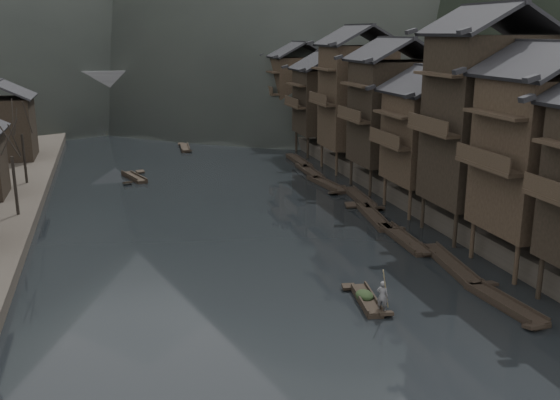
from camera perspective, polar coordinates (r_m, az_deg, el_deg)
name	(u,v)px	position (r m, az deg, el deg)	size (l,w,h in m)	color
water	(275,287)	(37.83, -0.48, -8.00)	(300.00, 300.00, 0.00)	black
right_bank	(450,140)	(86.87, 15.28, 5.32)	(40.00, 200.00, 1.80)	#2D2823
stilt_houses	(404,98)	(58.89, 11.26, 9.13)	(9.00, 67.60, 17.06)	black
moored_sampans	(361,205)	(54.92, 7.45, -0.49)	(3.17, 48.37, 0.47)	black
midriver_boats	(163,160)	(75.20, -10.65, 3.60)	(9.24, 21.86, 0.45)	black
stone_bridge	(163,93)	(106.45, -10.68, 9.58)	(40.00, 6.00, 9.00)	#4C4C4F
hero_sampan	(366,300)	(36.05, 7.90, -9.01)	(1.54, 4.58, 0.43)	black
cargo_heap	(365,290)	(36.00, 7.75, -8.13)	(0.99, 1.30, 0.60)	black
boatman	(383,292)	(34.40, 9.36, -8.30)	(0.63, 0.41, 1.73)	#545456
bamboo_pole	(388,247)	(33.57, 9.85, -4.29)	(0.06, 0.06, 3.94)	#8C7A51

